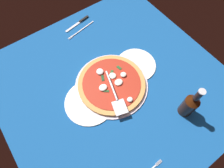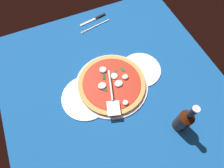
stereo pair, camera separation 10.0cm
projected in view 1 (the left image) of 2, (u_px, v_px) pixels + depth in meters
The scene contains 8 objects.
ground_plane at pixel (113, 85), 102.24cm from camera, with size 112.71×112.71×0.80cm, color #144B8D.
pizza_pan at pixel (112, 85), 101.03cm from camera, with size 37.78×37.78×1.03cm, color silver.
dinner_plate_left at pixel (90, 102), 96.61cm from camera, with size 24.70×24.70×1.00cm, color white.
dinner_plate_right at pixel (136, 65), 107.01cm from camera, with size 21.73×21.73×1.00cm, color white.
pizza at pixel (112, 84), 99.76cm from camera, with size 34.80×34.80×3.21cm.
pizza_server at pixel (115, 95), 94.05cm from camera, with size 10.54×24.28×1.00cm.
place_setting_far at pixel (80, 26), 120.57cm from camera, with size 20.66×15.15×1.40cm.
beer_bottle at pixel (190, 105), 87.60cm from camera, with size 6.61×6.61×22.21cm.
Camera 1 is at (-28.21, -38.27, 90.12)cm, focal length 31.19 mm.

